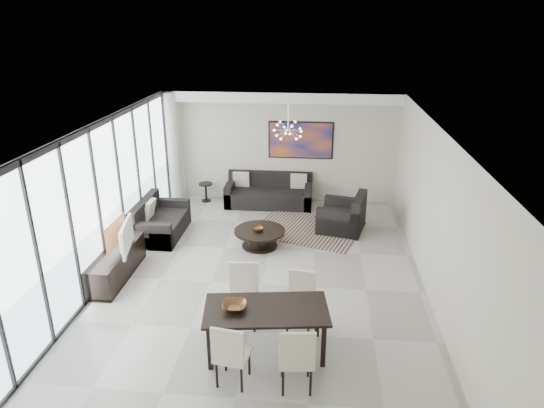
# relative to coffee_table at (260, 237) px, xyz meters

# --- Properties ---
(room_shell) EXTENTS (6.00, 9.00, 2.90)m
(room_shell) POSITION_rel_coffee_table_xyz_m (0.68, -1.58, 1.23)
(room_shell) COLOR #A8A39B
(room_shell) RESTS_ON ground
(window_wall) EXTENTS (0.37, 8.95, 2.90)m
(window_wall) POSITION_rel_coffee_table_xyz_m (-2.63, -1.58, 1.25)
(window_wall) COLOR silver
(window_wall) RESTS_ON floor
(soffit) EXTENTS (5.98, 0.40, 0.26)m
(soffit) POSITION_rel_coffee_table_xyz_m (0.22, 2.72, 2.55)
(soffit) COLOR white
(soffit) RESTS_ON room_shell
(painting) EXTENTS (1.68, 0.04, 0.98)m
(painting) POSITION_rel_coffee_table_xyz_m (0.72, 2.89, 1.43)
(painting) COLOR #C5541B
(painting) RESTS_ON room_shell
(chandelier) EXTENTS (0.66, 0.66, 0.71)m
(chandelier) POSITION_rel_coffee_table_xyz_m (0.52, 0.92, 2.13)
(chandelier) COLOR silver
(chandelier) RESTS_ON room_shell
(rug) EXTENTS (2.80, 2.46, 0.01)m
(rug) POSITION_rel_coffee_table_xyz_m (1.01, 1.02, -0.21)
(rug) COLOR black
(rug) RESTS_ON floor
(coffee_table) EXTENTS (1.10, 1.10, 0.38)m
(coffee_table) POSITION_rel_coffee_table_xyz_m (0.00, 0.00, 0.00)
(coffee_table) COLOR black
(coffee_table) RESTS_ON floor
(bowl_coffee) EXTENTS (0.29, 0.29, 0.08)m
(bowl_coffee) POSITION_rel_coffee_table_xyz_m (-0.03, -0.04, 0.21)
(bowl_coffee) COLOR brown
(bowl_coffee) RESTS_ON coffee_table
(sofa_main) EXTENTS (2.23, 0.91, 0.81)m
(sofa_main) POSITION_rel_coffee_table_xyz_m (-0.06, 2.49, 0.06)
(sofa_main) COLOR black
(sofa_main) RESTS_ON floor
(loveseat) EXTENTS (0.92, 1.64, 0.82)m
(loveseat) POSITION_rel_coffee_table_xyz_m (-2.33, 0.37, 0.06)
(loveseat) COLOR black
(loveseat) RESTS_ON floor
(armchair) EXTENTS (1.19, 1.23, 0.87)m
(armchair) POSITION_rel_coffee_table_xyz_m (1.82, 1.08, 0.08)
(armchair) COLOR black
(armchair) RESTS_ON floor
(side_table) EXTENTS (0.37, 0.37, 0.50)m
(side_table) POSITION_rel_coffee_table_xyz_m (-1.76, 2.57, 0.12)
(side_table) COLOR black
(side_table) RESTS_ON floor
(tv_console) EXTENTS (0.50, 1.79, 0.56)m
(tv_console) POSITION_rel_coffee_table_xyz_m (-2.54, -1.58, 0.06)
(tv_console) COLOR black
(tv_console) RESTS_ON floor
(television) EXTENTS (0.32, 0.97, 0.56)m
(television) POSITION_rel_coffee_table_xyz_m (-2.38, -1.54, 0.62)
(television) COLOR gray
(television) RESTS_ON tv_console
(dining_table) EXTENTS (1.88, 1.12, 0.74)m
(dining_table) POSITION_rel_coffee_table_xyz_m (0.53, -3.47, 0.44)
(dining_table) COLOR black
(dining_table) RESTS_ON floor
(dining_chair_sw) EXTENTS (0.50, 0.50, 0.96)m
(dining_chair_sw) POSITION_rel_coffee_table_xyz_m (0.14, -4.22, 0.33)
(dining_chair_sw) COLOR beige
(dining_chair_sw) RESTS_ON floor
(dining_chair_se) EXTENTS (0.51, 0.51, 1.00)m
(dining_chair_se) POSITION_rel_coffee_table_xyz_m (1.01, -4.24, 0.36)
(dining_chair_se) COLOR beige
(dining_chair_se) RESTS_ON floor
(dining_chair_nw) EXTENTS (0.50, 0.50, 1.02)m
(dining_chair_nw) POSITION_rel_coffee_table_xyz_m (0.09, -2.75, 0.37)
(dining_chair_nw) COLOR beige
(dining_chair_nw) RESTS_ON floor
(dining_chair_ne) EXTENTS (0.48, 0.48, 0.93)m
(dining_chair_ne) POSITION_rel_coffee_table_xyz_m (1.00, -2.75, 0.32)
(dining_chair_ne) COLOR beige
(dining_chair_ne) RESTS_ON floor
(bowl_dining) EXTENTS (0.36, 0.36, 0.09)m
(bowl_dining) POSITION_rel_coffee_table_xyz_m (0.08, -3.52, 0.57)
(bowl_dining) COLOR brown
(bowl_dining) RESTS_ON dining_table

